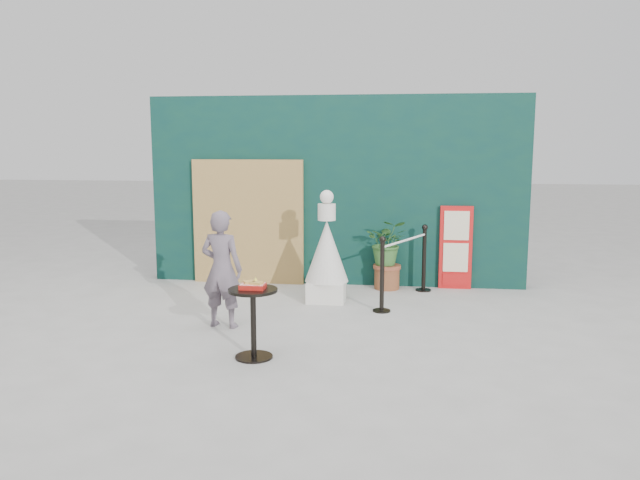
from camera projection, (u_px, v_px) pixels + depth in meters
The scene contains 10 objects.
ground at pixel (306, 342), 7.14m from camera, with size 60.00×60.00×0.00m, color #ADAAA5.
back_wall at pixel (336, 191), 9.99m from camera, with size 6.00×0.30×3.00m, color #092C2B.
bamboo_fence at pixel (248, 222), 10.04m from camera, with size 1.80×0.08×2.00m, color tan.
woman at pixel (222, 269), 7.63m from camera, with size 0.53×0.35×1.45m, color #665864.
menu_board at pixel (456, 248), 9.69m from camera, with size 0.50×0.07×1.30m.
statue at pixel (327, 256), 8.92m from camera, with size 0.63×0.63×1.60m.
cafe_table at pixel (253, 312), 6.54m from camera, with size 0.52×0.52×0.75m.
food_basket at pixel (253, 285), 6.50m from camera, with size 0.26×0.19×0.11m.
planter at pixel (387, 249), 9.67m from camera, with size 0.64×0.56×1.09m.
stanchion_barrier at pixel (404, 267), 8.96m from camera, with size 0.84×1.54×1.03m.
Camera 1 is at (1.05, -6.79, 2.24)m, focal length 35.00 mm.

